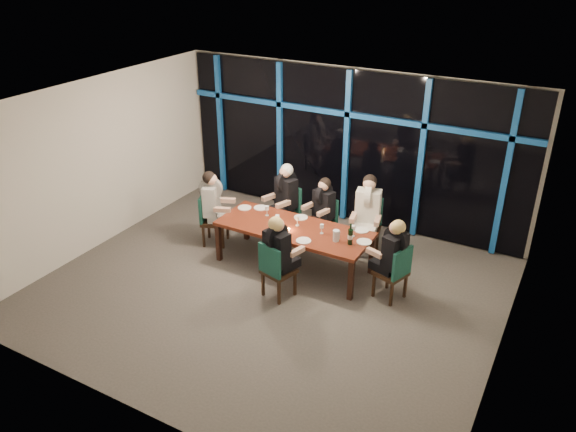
{
  "coord_description": "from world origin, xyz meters",
  "views": [
    {
      "loc": [
        3.92,
        -6.49,
        5.07
      ],
      "look_at": [
        0.0,
        0.6,
        1.05
      ],
      "focal_mm": 35.0,
      "sensor_mm": 36.0,
      "label": 1
    }
  ],
  "objects_px": {
    "chair_near_mid": "(275,268)",
    "diner_far_mid": "(323,202)",
    "chair_far_right": "(367,223)",
    "chair_far_left": "(288,208)",
    "chair_far_mid": "(325,219)",
    "chair_end_right": "(395,270)",
    "diner_far_left": "(285,190)",
    "diner_near_mid": "(278,245)",
    "diner_end_left": "(213,197)",
    "diner_end_right": "(393,247)",
    "wine_bottle": "(350,236)",
    "dining_table": "(294,231)",
    "chair_end_left": "(210,216)",
    "water_pitcher": "(336,236)",
    "diner_far_right": "(368,204)"
  },
  "relations": [
    {
      "from": "chair_far_mid",
      "to": "water_pitcher",
      "type": "bearing_deg",
      "value": -41.41
    },
    {
      "from": "chair_end_left",
      "to": "diner_far_left",
      "type": "distance_m",
      "value": 1.44
    },
    {
      "from": "chair_far_right",
      "to": "wine_bottle",
      "type": "xyz_separation_m",
      "value": [
        0.15,
        -1.15,
        0.32
      ]
    },
    {
      "from": "chair_end_right",
      "to": "diner_far_mid",
      "type": "xyz_separation_m",
      "value": [
        -1.74,
        1.03,
        0.33
      ]
    },
    {
      "from": "diner_near_mid",
      "to": "chair_near_mid",
      "type": "bearing_deg",
      "value": 90.0
    },
    {
      "from": "chair_end_left",
      "to": "diner_end_right",
      "type": "bearing_deg",
      "value": -112.57
    },
    {
      "from": "chair_far_left",
      "to": "chair_far_mid",
      "type": "bearing_deg",
      "value": 22.12
    },
    {
      "from": "chair_near_mid",
      "to": "diner_far_left",
      "type": "relative_size",
      "value": 1.0
    },
    {
      "from": "chair_far_right",
      "to": "wine_bottle",
      "type": "relative_size",
      "value": 2.85
    },
    {
      "from": "chair_end_right",
      "to": "chair_near_mid",
      "type": "relative_size",
      "value": 0.98
    },
    {
      "from": "chair_near_mid",
      "to": "diner_far_mid",
      "type": "height_order",
      "value": "diner_far_mid"
    },
    {
      "from": "chair_far_right",
      "to": "diner_near_mid",
      "type": "relative_size",
      "value": 1.1
    },
    {
      "from": "chair_far_left",
      "to": "diner_far_mid",
      "type": "distance_m",
      "value": 0.8
    },
    {
      "from": "chair_far_mid",
      "to": "diner_far_mid",
      "type": "relative_size",
      "value": 1.03
    },
    {
      "from": "diner_end_left",
      "to": "diner_end_right",
      "type": "relative_size",
      "value": 1.04
    },
    {
      "from": "dining_table",
      "to": "chair_end_right",
      "type": "distance_m",
      "value": 1.84
    },
    {
      "from": "chair_far_left",
      "to": "diner_far_right",
      "type": "bearing_deg",
      "value": 21.51
    },
    {
      "from": "chair_end_right",
      "to": "chair_far_left",
      "type": "bearing_deg",
      "value": -95.12
    },
    {
      "from": "diner_far_right",
      "to": "diner_end_left",
      "type": "bearing_deg",
      "value": -171.66
    },
    {
      "from": "chair_far_right",
      "to": "wine_bottle",
      "type": "distance_m",
      "value": 1.2
    },
    {
      "from": "diner_far_right",
      "to": "wine_bottle",
      "type": "bearing_deg",
      "value": -95.19
    },
    {
      "from": "diner_far_mid",
      "to": "diner_far_right",
      "type": "distance_m",
      "value": 0.83
    },
    {
      "from": "chair_end_right",
      "to": "water_pitcher",
      "type": "relative_size",
      "value": 4.96
    },
    {
      "from": "chair_end_left",
      "to": "diner_end_left",
      "type": "height_order",
      "value": "diner_end_left"
    },
    {
      "from": "diner_far_right",
      "to": "chair_near_mid",
      "type": "bearing_deg",
      "value": -122.47
    },
    {
      "from": "chair_far_right",
      "to": "chair_end_left",
      "type": "distance_m",
      "value": 2.83
    },
    {
      "from": "chair_far_mid",
      "to": "diner_near_mid",
      "type": "height_order",
      "value": "diner_near_mid"
    },
    {
      "from": "chair_end_left",
      "to": "diner_far_left",
      "type": "height_order",
      "value": "diner_far_left"
    },
    {
      "from": "chair_far_mid",
      "to": "diner_near_mid",
      "type": "relative_size",
      "value": 0.96
    },
    {
      "from": "chair_end_left",
      "to": "chair_end_right",
      "type": "relative_size",
      "value": 1.04
    },
    {
      "from": "diner_far_mid",
      "to": "diner_near_mid",
      "type": "xyz_separation_m",
      "value": [
        0.13,
        -1.8,
        0.06
      ]
    },
    {
      "from": "diner_end_right",
      "to": "dining_table",
      "type": "bearing_deg",
      "value": -74.26
    },
    {
      "from": "chair_far_left",
      "to": "wine_bottle",
      "type": "xyz_separation_m",
      "value": [
        1.69,
        -1.04,
        0.34
      ]
    },
    {
      "from": "diner_near_mid",
      "to": "diner_end_right",
      "type": "bearing_deg",
      "value": -137.54
    },
    {
      "from": "dining_table",
      "to": "diner_near_mid",
      "type": "xyz_separation_m",
      "value": [
        0.21,
        -0.88,
        0.23
      ]
    },
    {
      "from": "chair_far_right",
      "to": "diner_far_mid",
      "type": "xyz_separation_m",
      "value": [
        -0.8,
        -0.16,
        0.29
      ]
    },
    {
      "from": "chair_end_left",
      "to": "chair_near_mid",
      "type": "xyz_separation_m",
      "value": [
        1.92,
        -0.96,
        -0.01
      ]
    },
    {
      "from": "chair_end_right",
      "to": "chair_near_mid",
      "type": "height_order",
      "value": "chair_near_mid"
    },
    {
      "from": "chair_far_mid",
      "to": "chair_end_right",
      "type": "distance_m",
      "value": 2.04
    },
    {
      "from": "chair_far_right",
      "to": "diner_near_mid",
      "type": "bearing_deg",
      "value": -121.38
    },
    {
      "from": "dining_table",
      "to": "chair_far_right",
      "type": "xyz_separation_m",
      "value": [
        0.89,
        1.08,
        -0.11
      ]
    },
    {
      "from": "diner_far_right",
      "to": "diner_end_right",
      "type": "bearing_deg",
      "value": -64.4
    },
    {
      "from": "diner_end_left",
      "to": "chair_far_mid",
      "type": "bearing_deg",
      "value": -82.43
    },
    {
      "from": "chair_far_right",
      "to": "diner_end_right",
      "type": "relative_size",
      "value": 1.12
    },
    {
      "from": "chair_end_left",
      "to": "diner_end_right",
      "type": "xyz_separation_m",
      "value": [
        3.48,
        -0.09,
        0.35
      ]
    },
    {
      "from": "diner_far_left",
      "to": "diner_end_left",
      "type": "xyz_separation_m",
      "value": [
        -0.98,
        -0.87,
        -0.01
      ]
    },
    {
      "from": "chair_far_right",
      "to": "chair_near_mid",
      "type": "distance_m",
      "value": 2.16
    },
    {
      "from": "chair_far_left",
      "to": "chair_near_mid",
      "type": "bearing_deg",
      "value": -45.87
    },
    {
      "from": "diner_end_right",
      "to": "diner_far_left",
      "type": "bearing_deg",
      "value": -93.46
    },
    {
      "from": "diner_far_mid",
      "to": "chair_near_mid",
      "type": "bearing_deg",
      "value": -71.33
    }
  ]
}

